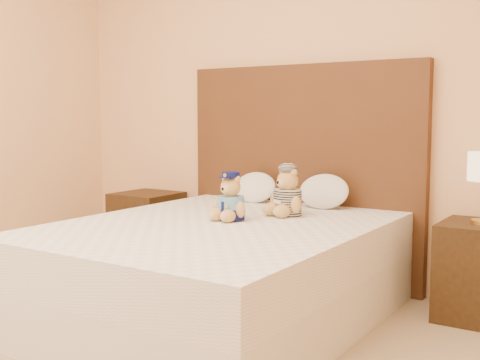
# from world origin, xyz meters

# --- Properties ---
(bed) EXTENTS (1.60, 2.00, 0.55)m
(bed) POSITION_xyz_m (0.00, 1.20, 0.28)
(bed) COLOR white
(bed) RESTS_ON ground
(headboard) EXTENTS (1.75, 0.08, 1.50)m
(headboard) POSITION_xyz_m (0.00, 2.21, 0.75)
(headboard) COLOR #492A15
(headboard) RESTS_ON ground
(nightstand_left) EXTENTS (0.45, 0.45, 0.55)m
(nightstand_left) POSITION_xyz_m (-1.25, 2.00, 0.28)
(nightstand_left) COLOR #372311
(nightstand_left) RESTS_ON ground
(teddy_police) EXTENTS (0.26, 0.25, 0.28)m
(teddy_police) POSITION_xyz_m (-0.00, 1.33, 0.69)
(teddy_police) COLOR #C0884A
(teddy_police) RESTS_ON bed
(teddy_prisoner) EXTENTS (0.33, 0.32, 0.29)m
(teddy_prisoner) POSITION_xyz_m (0.20, 1.64, 0.70)
(teddy_prisoner) COLOR #C0884A
(teddy_prisoner) RESTS_ON bed
(pillow_left) EXTENTS (0.32, 0.21, 0.23)m
(pillow_left) POSITION_xyz_m (-0.27, 2.03, 0.66)
(pillow_left) COLOR white
(pillow_left) RESTS_ON bed
(pillow_right) EXTENTS (0.34, 0.22, 0.24)m
(pillow_right) POSITION_xyz_m (0.26, 2.03, 0.67)
(pillow_right) COLOR white
(pillow_right) RESTS_ON bed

